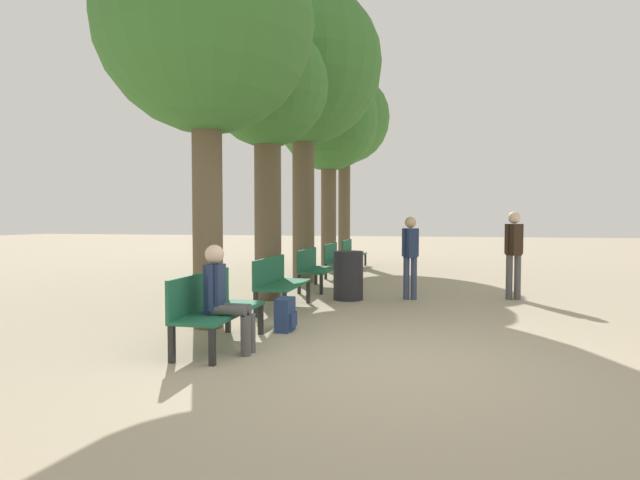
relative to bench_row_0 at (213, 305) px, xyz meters
The scene contains 16 objects.
ground_plane 2.10m from the bench_row_0, ahead, with size 80.00×80.00×0.00m, color tan.
bench_row_0 is the anchor object (origin of this frame).
bench_row_1 2.49m from the bench_row_0, 90.00° to the left, with size 0.55×1.53×0.86m.
bench_row_2 4.98m from the bench_row_0, 90.00° to the left, with size 0.55×1.53×0.86m.
bench_row_3 7.47m from the bench_row_0, 90.00° to the left, with size 0.55×1.53×0.86m.
bench_row_4 9.96m from the bench_row_0, 90.00° to the left, with size 0.55×1.53×0.86m.
tree_row_0 3.77m from the bench_row_0, 118.45° to the left, with size 2.95×2.95×5.62m.
tree_row_1 4.85m from the bench_row_0, 98.47° to the left, with size 2.27×2.27×5.11m.
tree_row_2 7.60m from the bench_row_0, 94.90° to the left, with size 3.68×3.68×6.95m.
tree_row_3 9.73m from the bench_row_0, 93.33° to the left, with size 2.91×2.91×5.84m.
tree_row_4 12.32m from the bench_row_0, 92.59° to the left, with size 3.07×3.07×6.47m.
person_seated 0.36m from the bench_row_0, 42.94° to the right, with size 0.56×0.32×1.21m.
backpack 1.18m from the bench_row_0, 59.18° to the left, with size 0.24×0.36×0.44m.
pedestrian_near 4.56m from the bench_row_0, 62.75° to the left, with size 0.31×0.27×1.55m.
pedestrian_mid 5.99m from the bench_row_0, 48.49° to the left, with size 0.33×0.29×1.64m.
trash_bin 3.88m from the bench_row_0, 75.68° to the left, with size 0.55×0.55×0.90m.
Camera 1 is at (0.50, -5.14, 1.49)m, focal length 28.00 mm.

